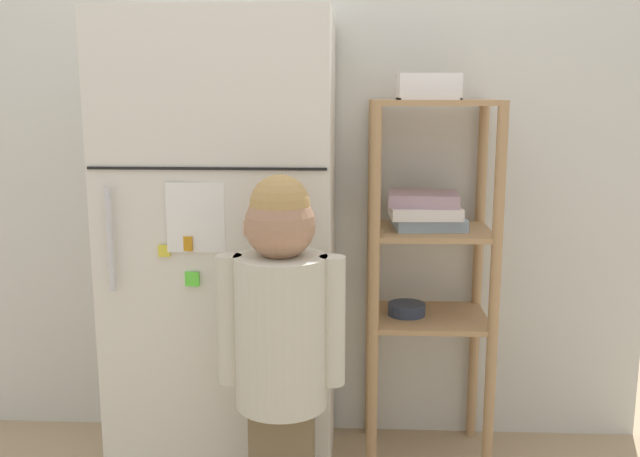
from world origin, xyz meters
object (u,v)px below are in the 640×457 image
Objects in this scene: fruit_bin at (429,89)px; refrigerator at (227,253)px; pantry_shelf_unit at (428,242)px; child_standing at (281,330)px.

refrigerator is at bearing -171.15° from fruit_bin.
pantry_shelf_unit is 0.52m from fruit_bin.
pantry_shelf_unit reaches higher than child_standing.
child_standing is at bearing -62.76° from refrigerator.
refrigerator is 0.69m from pantry_shelf_unit.
child_standing is 0.85× the size of pantry_shelf_unit.
refrigerator reaches higher than child_standing.
refrigerator is 1.21× the size of pantry_shelf_unit.
refrigerator is at bearing -171.33° from pantry_shelf_unit.
fruit_bin is (0.67, 0.10, 0.54)m from refrigerator.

